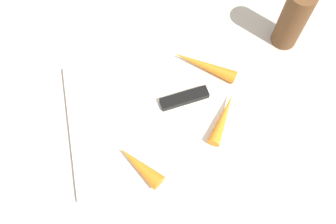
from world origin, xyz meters
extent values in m
plane|color=#ADA8A0|center=(0.00, 0.00, 0.00)|extent=(1.40, 1.40, 0.00)
cube|color=silver|center=(0.00, 0.00, 0.01)|extent=(0.36, 0.26, 0.01)
cube|color=#B7B7BC|center=(0.06, -0.01, 0.01)|extent=(0.11, 0.03, 0.00)
cube|color=black|center=(-0.03, -0.02, 0.02)|extent=(0.09, 0.03, 0.01)
cone|color=orange|center=(-0.09, 0.04, 0.02)|extent=(0.08, 0.10, 0.02)
cone|color=orange|center=(0.07, 0.09, 0.03)|extent=(0.08, 0.09, 0.03)
cone|color=orange|center=(-0.08, -0.08, 0.02)|extent=(0.12, 0.10, 0.02)
cylinder|color=brown|center=(-0.26, -0.11, 0.07)|extent=(0.05, 0.05, 0.14)
camera|label=1|loc=(0.05, 0.27, 0.65)|focal=40.92mm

